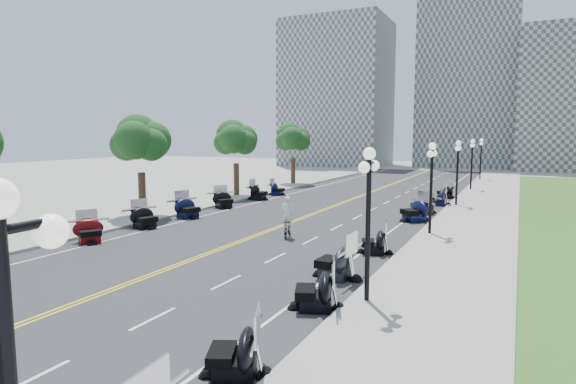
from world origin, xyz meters
The scene contains 52 objects.
ground centered at (0.00, 0.00, 0.00)m, with size 160.00×160.00×0.00m, color gray.
road centered at (0.00, 10.00, 0.00)m, with size 16.00×90.00×0.01m, color #333335.
centerline_yellow_a centered at (-0.12, 10.00, 0.01)m, with size 0.12×90.00×0.00m, color yellow.
centerline_yellow_b centered at (0.12, 10.00, 0.01)m, with size 0.12×90.00×0.00m, color yellow.
edge_line_north centered at (6.40, 10.00, 0.01)m, with size 0.12×90.00×0.00m, color white.
edge_line_south centered at (-6.40, 10.00, 0.01)m, with size 0.12×90.00×0.00m, color white.
lane_dash_2 centered at (3.20, -16.00, 0.01)m, with size 0.12×2.00×0.00m, color white.
lane_dash_3 centered at (3.20, -12.00, 0.01)m, with size 0.12×2.00×0.00m, color white.
lane_dash_4 centered at (3.20, -8.00, 0.01)m, with size 0.12×2.00×0.00m, color white.
lane_dash_5 centered at (3.20, -4.00, 0.01)m, with size 0.12×2.00×0.00m, color white.
lane_dash_6 centered at (3.20, 0.00, 0.01)m, with size 0.12×2.00×0.00m, color white.
lane_dash_7 centered at (3.20, 4.00, 0.01)m, with size 0.12×2.00×0.00m, color white.
lane_dash_8 centered at (3.20, 8.00, 0.01)m, with size 0.12×2.00×0.00m, color white.
lane_dash_9 centered at (3.20, 12.00, 0.01)m, with size 0.12×2.00×0.00m, color white.
lane_dash_10 centered at (3.20, 16.00, 0.01)m, with size 0.12×2.00×0.00m, color white.
lane_dash_11 centered at (3.20, 20.00, 0.01)m, with size 0.12×2.00×0.00m, color white.
lane_dash_12 centered at (3.20, 24.00, 0.01)m, with size 0.12×2.00×0.00m, color white.
lane_dash_13 centered at (3.20, 28.00, 0.01)m, with size 0.12×2.00×0.00m, color white.
lane_dash_14 centered at (3.20, 32.00, 0.01)m, with size 0.12×2.00×0.00m, color white.
lane_dash_15 centered at (3.20, 36.00, 0.01)m, with size 0.12×2.00×0.00m, color white.
lane_dash_16 centered at (3.20, 40.00, 0.01)m, with size 0.12×2.00×0.00m, color white.
lane_dash_17 centered at (3.20, 44.00, 0.01)m, with size 0.12×2.00×0.00m, color white.
lane_dash_18 centered at (3.20, 48.00, 0.01)m, with size 0.12×2.00×0.00m, color white.
lane_dash_19 centered at (3.20, 52.00, 0.01)m, with size 0.12×2.00×0.00m, color white.
sidewalk_north centered at (10.50, 10.00, 0.07)m, with size 5.00×90.00×0.15m, color #9E9991.
sidewalk_south centered at (-10.50, 10.00, 0.07)m, with size 5.00×90.00×0.15m, color #9E9991.
distant_block_a centered at (-18.00, 62.00, 13.00)m, with size 18.00×14.00×26.00m, color gray.
distant_block_b centered at (4.00, 68.00, 15.00)m, with size 16.00×12.00×30.00m, color gray.
street_lamp_1 centered at (8.60, -8.00, 2.60)m, with size 0.50×1.20×4.90m, color black, non-canonical shape.
street_lamp_2 centered at (8.60, 4.00, 2.60)m, with size 0.50×1.20×4.90m, color black, non-canonical shape.
street_lamp_3 centered at (8.60, 16.00, 2.60)m, with size 0.50×1.20×4.90m, color black, non-canonical shape.
street_lamp_4 centered at (8.60, 28.00, 2.60)m, with size 0.50×1.20×4.90m, color black, non-canonical shape.
street_lamp_5 centered at (8.60, 40.00, 2.60)m, with size 0.50×1.20×4.90m, color black, non-canonical shape.
tree_2 centered at (-10.00, 2.00, 4.75)m, with size 4.80×4.80×9.20m, color #235619, non-canonical shape.
tree_3 centered at (-10.00, 14.00, 4.75)m, with size 4.80×4.80×9.20m, color #235619, non-canonical shape.
tree_4 centered at (-10.00, 26.00, 4.75)m, with size 4.80×4.80×9.20m, color #235619, non-canonical shape.
motorcycle_n_2 centered at (7.25, -13.88, 0.64)m, with size 1.84×1.84×1.29m, color black, non-canonical shape.
motorcycle_n_3 centered at (7.27, -9.13, 0.69)m, with size 1.97×1.97×1.38m, color black, non-canonical shape.
motorcycle_n_4 centered at (6.71, -5.72, 0.75)m, with size 2.14×2.14×1.49m, color black, non-canonical shape.
motorcycle_n_5 centered at (6.97, -1.29, 0.64)m, with size 1.81×1.81×1.27m, color black, non-canonical shape.
motorcycle_n_7 centered at (6.97, 8.05, 0.78)m, with size 2.22×2.22×1.56m, color black, non-canonical shape.
motorcycle_n_8 centered at (6.93, 11.38, 0.73)m, with size 2.10×2.10×1.47m, color black, non-canonical shape.
motorcycle_n_9 centered at (7.22, 16.17, 0.74)m, with size 2.11×2.11×1.47m, color black, non-canonical shape.
motorcycle_n_10 centered at (7.16, 20.79, 0.63)m, with size 1.79×1.79×1.26m, color black, non-canonical shape.
motorcycle_s_4 centered at (-6.84, -5.35, 0.67)m, with size 1.91×1.91×1.34m, color #590A0C, non-canonical shape.
motorcycle_s_5 centered at (-6.98, -1.15, 0.69)m, with size 1.98×1.98×1.39m, color black, non-canonical shape.
motorcycle_s_6 centered at (-6.84, 2.79, 0.74)m, with size 2.11×2.11×1.48m, color black, non-canonical shape.
motorcycle_s_7 centered at (-7.17, 7.60, 0.69)m, with size 1.98×1.98×1.39m, color black, non-canonical shape.
motorcycle_s_8 centered at (-7.07, 12.79, 0.72)m, with size 2.05×2.05×1.43m, color black, non-canonical shape.
motorcycle_s_9 centered at (-7.10, 16.39, 0.63)m, with size 1.81×1.81×1.26m, color black, non-canonical shape.
bicycle centered at (1.78, 0.20, 0.48)m, with size 0.45×1.59×0.96m, color #A51414.
cyclist_rider centered at (1.78, 0.20, 1.91)m, with size 0.69×0.45×1.90m, color beige.
Camera 1 is at (12.86, -22.73, 5.47)m, focal length 30.00 mm.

